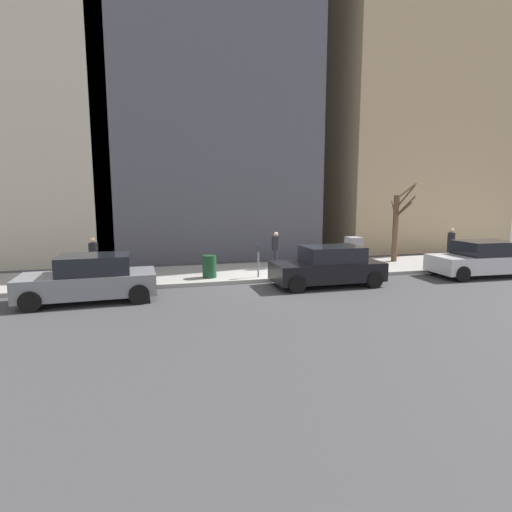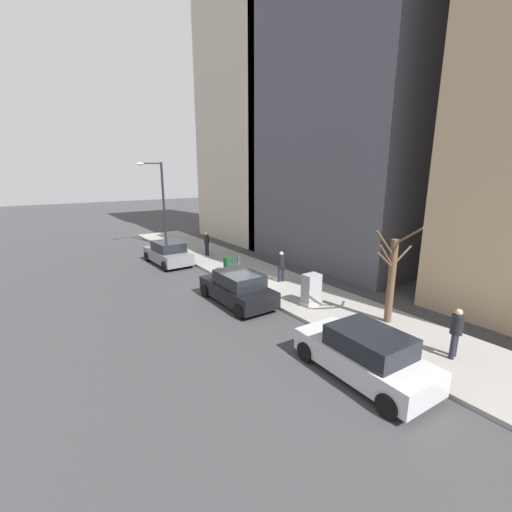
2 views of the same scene
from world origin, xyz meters
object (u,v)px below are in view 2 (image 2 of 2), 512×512
Objects in this scene: parking_meter at (239,266)px; bare_tree at (391,277)px; parked_car_grey at (168,253)px; pedestrian_near_meter at (456,330)px; utility_box at (311,290)px; streetlamp at (160,197)px; parked_car_black at (238,288)px; trash_bin at (228,264)px; pedestrian_midblock at (281,265)px; pedestrian_far_corner at (207,242)px; office_tower_right at (269,89)px; parked_car_silver at (364,354)px; office_block_center at (371,89)px.

bare_tree is at bearing -74.84° from parking_meter.
parked_car_grey is 17.01m from pedestrian_near_meter.
parked_car_grey is at bearing -89.67° from pedestrian_near_meter.
streetlamp is at bearing 93.63° from utility_box.
parked_car_black is 2.83m from parking_meter.
trash_bin is at bearing 76.86° from parking_meter.
parked_car_grey is 8.27m from pedestrian_midblock.
parked_car_grey is at bearing 90.71° from parked_car_black.
parked_car_grey is at bearing 92.04° from pedestrian_far_corner.
office_tower_right is (10.01, -0.62, 8.86)m from streetlamp.
pedestrian_midblock is (1.02, 3.39, 0.24)m from utility_box.
pedestrian_midblock reaches higher than parking_meter.
parked_car_grey reaches higher than parking_meter.
parked_car_silver is 1.01× the size of parked_car_black.
parked_car_silver reaches higher than parking_meter.
utility_box is 0.06× the size of office_tower_right.
office_block_center is (12.47, 10.29, 10.53)m from parked_car_silver.
bare_tree is at bearing 27.69° from parked_car_silver.
parking_meter is 2.30m from pedestrian_midblock.
pedestrian_far_corner is at bearing 149.98° from office_block_center.
parking_meter is 10.68m from pedestrian_near_meter.
streetlamp is at bearing 96.78° from bare_tree.
streetlamp reaches higher than pedestrian_far_corner.
streetlamp is 1.65× the size of bare_tree.
parked_car_silver and parked_car_grey have the same top height.
parked_car_silver is at bearing -116.62° from utility_box.
utility_box is at bearing 112.44° from bare_tree.
parked_car_grey is 3.16× the size of parking_meter.
utility_box is 1.59× the size of trash_bin.
pedestrian_far_corner is at bearing -73.61° from streetlamp.
pedestrian_midblock is (3.39, 1.04, 0.35)m from parked_car_black.
pedestrian_near_meter is at bearing -129.66° from office_block_center.
bare_tree is 22.77m from office_tower_right.
utility_box is at bearing -79.80° from parking_meter.
office_tower_right is at bearing 43.02° from trash_bin.
parked_car_black is at bearing 123.95° from bare_tree.
parked_car_black is 4.73m from trash_bin.
parked_car_silver is 19.30m from office_block_center.
streetlamp is at bearing 88.41° from parked_car_silver.
pedestrian_midblock is at bearing -66.81° from parked_car_grey.
utility_box is 5.88m from pedestrian_near_meter.
pedestrian_midblock is at bearing 16.73° from parked_car_black.
pedestrian_far_corner is at bearing 82.09° from parked_car_silver.
streetlamp is 10.01m from trash_bin.
bare_tree is 6.49m from pedestrian_midblock.
parked_car_black is 2.53× the size of pedestrian_midblock.
utility_box reaches higher than trash_bin.
utility_box reaches higher than parked_car_grey.
pedestrian_near_meter and pedestrian_far_corner have the same top height.
parked_car_black is 0.19× the size of office_block_center.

